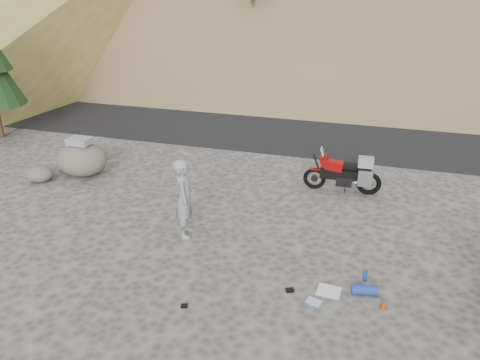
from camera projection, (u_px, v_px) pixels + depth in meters
The scene contains 13 objects.
ground at pixel (263, 244), 10.54m from camera, with size 140.00×140.00×0.00m, color #43413E.
road at pixel (316, 127), 18.42m from camera, with size 120.00×7.00×0.05m, color black.
motorcycle at pixel (346, 174), 12.80m from camera, with size 2.13×0.66×1.27m.
man at pixel (187, 234), 10.92m from camera, with size 0.68×0.45×1.88m, color gray.
boulder at pixel (82, 159), 13.90m from camera, with size 1.76×1.59×1.16m.
small_rock at pixel (40, 174), 13.58m from camera, with size 0.90×0.84×0.46m.
gear_white_cloth at pixel (329, 291), 8.98m from camera, with size 0.44×0.39×0.01m, color white.
gear_blue_mat at pixel (365, 290), 8.87m from camera, with size 0.19×0.19×0.48m, color #193B97.
gear_bottle at pixel (365, 275), 9.25m from camera, with size 0.09×0.09×0.24m, color #193B97.
gear_funnel at pixel (384, 305), 8.49m from camera, with size 0.14×0.14×0.17m, color #B52D0C.
gear_glove_a at pixel (290, 290), 8.98m from camera, with size 0.15×0.11×0.04m, color black.
gear_glove_b at pixel (184, 306), 8.56m from camera, with size 0.12×0.09×0.04m, color black.
gear_blue_cloth at pixel (314, 302), 8.70m from camera, with size 0.28×0.21×0.01m, color #9BC2EF.
Camera 1 is at (2.03, -8.80, 5.65)m, focal length 35.00 mm.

